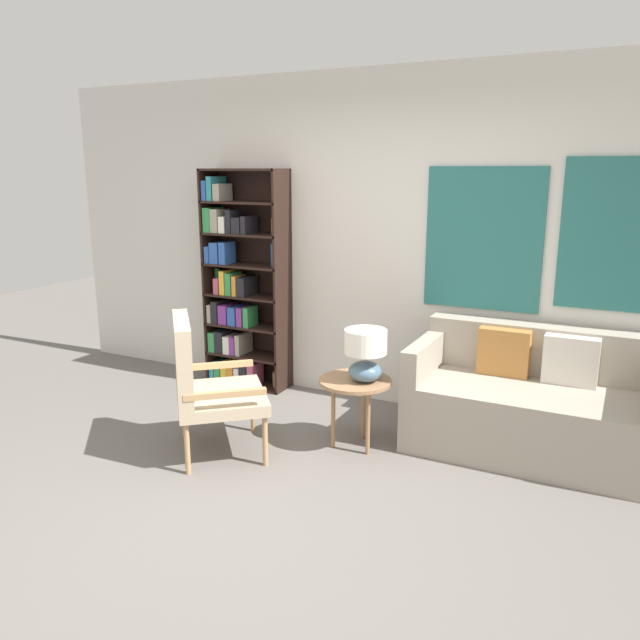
# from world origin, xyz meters

# --- Properties ---
(ground_plane) EXTENTS (14.00, 14.00, 0.00)m
(ground_plane) POSITION_xyz_m (0.00, 0.00, 0.00)
(ground_plane) COLOR #66605B
(wall_back) EXTENTS (6.40, 0.08, 2.70)m
(wall_back) POSITION_xyz_m (0.06, 2.03, 1.35)
(wall_back) COLOR silver
(wall_back) RESTS_ON ground_plane
(bookshelf) EXTENTS (0.76, 0.30, 1.93)m
(bookshelf) POSITION_xyz_m (-1.26, 1.84, 0.90)
(bookshelf) COLOR black
(bookshelf) RESTS_ON ground_plane
(armchair) EXTENTS (0.88, 0.88, 0.96)m
(armchair) POSITION_xyz_m (-0.67, 0.50, 0.54)
(armchair) COLOR tan
(armchair) RESTS_ON ground_plane
(couch) EXTENTS (1.60, 0.85, 0.84)m
(couch) POSITION_xyz_m (1.32, 1.57, 0.33)
(couch) COLOR #9E9384
(couch) RESTS_ON ground_plane
(side_table) EXTENTS (0.51, 0.51, 0.50)m
(side_table) POSITION_xyz_m (0.22, 1.06, 0.45)
(side_table) COLOR #99704C
(side_table) RESTS_ON ground_plane
(table_lamp) EXTENTS (0.29, 0.29, 0.37)m
(table_lamp) POSITION_xyz_m (0.29, 1.06, 0.71)
(table_lamp) COLOR slate
(table_lamp) RESTS_ON side_table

